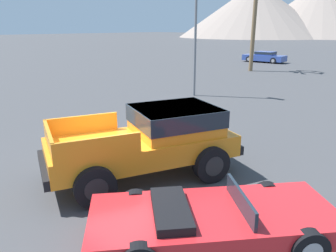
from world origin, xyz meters
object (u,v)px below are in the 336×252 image
object	(u,v)px
street_lamp_post	(196,12)
parked_car_blue	(264,57)
red_convertible_car	(212,221)
orange_pickup_truck	(154,137)

from	to	relation	value
street_lamp_post	parked_car_blue	bearing A→B (deg)	106.51
red_convertible_car	orange_pickup_truck	bearing A→B (deg)	-165.19
orange_pickup_truck	parked_car_blue	xyz separation A→B (m)	(-11.71, 28.69, -0.44)
red_convertible_car	street_lamp_post	distance (m)	14.19
red_convertible_car	parked_car_blue	bearing A→B (deg)	155.57
red_convertible_car	street_lamp_post	bearing A→B (deg)	169.94
parked_car_blue	street_lamp_post	bearing A→B (deg)	-167.36
red_convertible_car	street_lamp_post	xyz separation A→B (m)	(-8.77, 10.34, 4.20)
red_convertible_car	parked_car_blue	world-z (taller)	parked_car_blue
orange_pickup_truck	parked_car_blue	distance (m)	30.99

